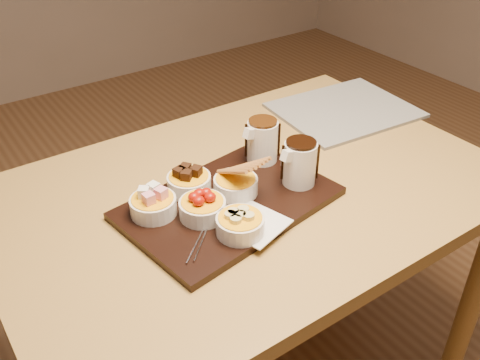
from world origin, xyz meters
TOP-DOWN VIEW (x-y plane):
  - dining_table at (0.00, 0.00)m, footprint 1.20×0.80m
  - serving_board at (-0.09, -0.04)m, footprint 0.50×0.36m
  - napkin at (-0.10, -0.14)m, footprint 0.15×0.15m
  - bowl_marshmallows at (-0.25, 0.01)m, footprint 0.10×0.10m
  - bowl_cake at (-0.14, 0.04)m, footprint 0.10×0.10m
  - bowl_strawberries at (-0.17, -0.06)m, footprint 0.10×0.10m
  - bowl_biscotti at (-0.06, -0.02)m, footprint 0.10×0.10m
  - bowl_bananas at (-0.14, -0.15)m, footprint 0.10×0.10m
  - pitcher_dark_chocolate at (0.08, -0.07)m, footprint 0.09×0.09m
  - pitcher_milk_chocolate at (0.07, 0.06)m, footprint 0.09×0.09m
  - fondue_skewers at (-0.18, -0.08)m, footprint 0.19×0.22m
  - newspaper at (0.45, 0.16)m, footprint 0.41×0.34m

SIDE VIEW (x-z plane):
  - dining_table at x=0.00m, z-range 0.28..1.03m
  - newspaper at x=0.45m, z-range 0.75..0.76m
  - serving_board at x=-0.09m, z-range 0.75..0.77m
  - napkin at x=-0.10m, z-range 0.77..0.77m
  - fondue_skewers at x=-0.18m, z-range 0.77..0.78m
  - bowl_marshmallows at x=-0.25m, z-range 0.77..0.81m
  - bowl_cake at x=-0.14m, z-range 0.77..0.81m
  - bowl_strawberries at x=-0.17m, z-range 0.77..0.81m
  - bowl_biscotti at x=-0.06m, z-range 0.77..0.81m
  - bowl_bananas at x=-0.14m, z-range 0.77..0.81m
  - pitcher_dark_chocolate at x=0.08m, z-range 0.77..0.87m
  - pitcher_milk_chocolate at x=0.07m, z-range 0.77..0.87m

